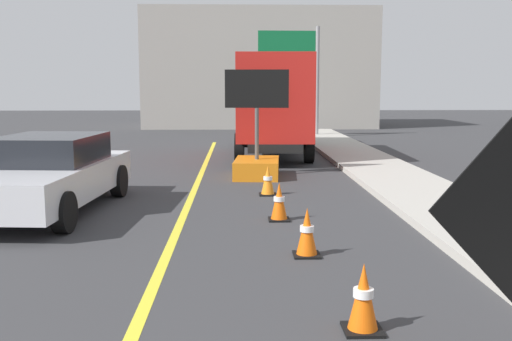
% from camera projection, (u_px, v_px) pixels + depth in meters
% --- Properties ---
extents(lane_center_stripe, '(0.14, 36.00, 0.01)m').
position_uv_depth(lane_center_stripe, '(154.00, 284.00, 6.78)').
color(lane_center_stripe, yellow).
rests_on(lane_center_stripe, ground).
extents(arrow_board_trailer, '(1.60, 1.88, 2.70)m').
position_uv_depth(arrow_board_trailer, '(257.00, 158.00, 14.97)').
color(arrow_board_trailer, orange).
rests_on(arrow_board_trailer, ground).
extents(box_truck, '(2.60, 7.81, 3.22)m').
position_uv_depth(box_truck, '(273.00, 103.00, 19.68)').
color(box_truck, black).
rests_on(box_truck, ground).
extents(pickup_car, '(2.27, 4.87, 1.38)m').
position_uv_depth(pickup_car, '(47.00, 174.00, 10.73)').
color(pickup_car, silver).
rests_on(pickup_car, ground).
extents(highway_guide_sign, '(2.79, 0.21, 5.00)m').
position_uv_depth(highway_guide_sign, '(300.00, 62.00, 26.65)').
color(highway_guide_sign, gray).
rests_on(highway_guide_sign, ground).
extents(far_building_block, '(13.05, 6.99, 6.64)m').
position_uv_depth(far_building_block, '(259.00, 70.00, 35.17)').
color(far_building_block, gray).
rests_on(far_building_block, ground).
extents(traffic_cone_near_sign, '(0.36, 0.36, 0.65)m').
position_uv_depth(traffic_cone_near_sign, '(363.00, 298.00, 5.43)').
color(traffic_cone_near_sign, black).
rests_on(traffic_cone_near_sign, ground).
extents(traffic_cone_mid_lane, '(0.36, 0.36, 0.66)m').
position_uv_depth(traffic_cone_mid_lane, '(307.00, 232.00, 7.89)').
color(traffic_cone_mid_lane, black).
rests_on(traffic_cone_mid_lane, ground).
extents(traffic_cone_far_lane, '(0.36, 0.36, 0.65)m').
position_uv_depth(traffic_cone_far_lane, '(279.00, 202.00, 10.03)').
color(traffic_cone_far_lane, black).
rests_on(traffic_cone_far_lane, ground).
extents(traffic_cone_curbside, '(0.36, 0.36, 0.63)m').
position_uv_depth(traffic_cone_curbside, '(268.00, 181.00, 12.40)').
color(traffic_cone_curbside, black).
rests_on(traffic_cone_curbside, ground).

